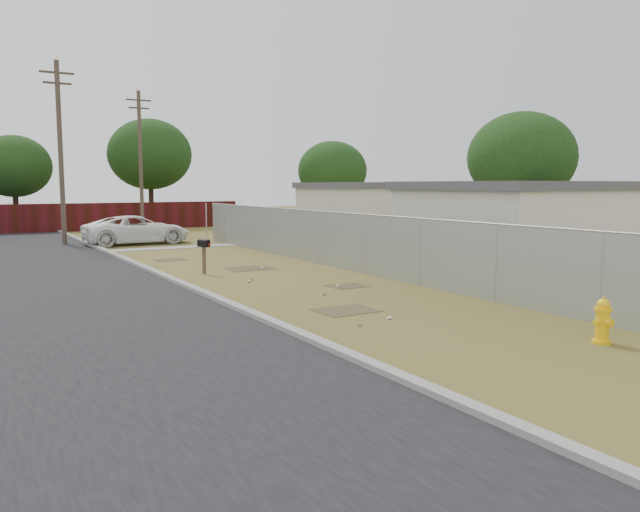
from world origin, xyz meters
TOP-DOWN VIEW (x-y plane):
  - ground at (0.00, 0.00)m, footprint 120.00×120.00m
  - street at (-6.76, 8.05)m, footprint 15.10×60.00m
  - chainlink_fence at (3.12, 1.03)m, footprint 0.10×27.06m
  - privacy_fence at (-6.00, 25.00)m, footprint 30.00×0.12m
  - utility_poles at (-3.67, 20.67)m, footprint 12.60×8.24m
  - houses at (9.70, 3.13)m, footprint 9.30×17.24m
  - horizon_trees at (0.84, 23.56)m, footprint 33.32×31.94m
  - fire_hydrant at (1.71, -10.05)m, footprint 0.41×0.41m
  - mailbox at (-1.57, 2.58)m, footprint 0.33×0.51m
  - pickup_truck at (-0.80, 14.41)m, footprint 5.32×2.66m
  - scattered_litter at (-0.33, -2.03)m, footprint 2.42×9.58m

SIDE VIEW (x-z plane):
  - ground at x=0.00m, z-range 0.00..0.00m
  - street at x=-6.76m, z-range -0.04..0.08m
  - scattered_litter at x=-0.33m, z-range 0.01..0.08m
  - fire_hydrant at x=1.71m, z-range -0.03..0.87m
  - pickup_truck at x=-0.80m, z-range 0.00..1.45m
  - chainlink_fence at x=3.12m, z-range -0.21..1.81m
  - privacy_fence at x=-6.00m, z-range 0.00..1.80m
  - mailbox at x=-1.57m, z-range 0.34..1.52m
  - houses at x=9.70m, z-range 0.01..3.11m
  - horizon_trees at x=0.84m, z-range 0.74..8.52m
  - utility_poles at x=-3.67m, z-range 0.19..9.19m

